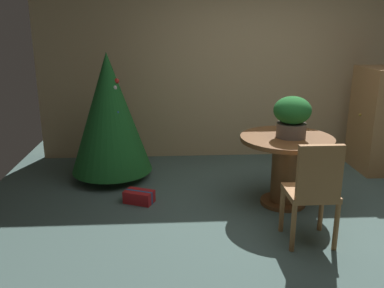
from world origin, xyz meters
name	(u,v)px	position (x,y,z in m)	size (l,w,h in m)	color
ground_plane	(295,222)	(0.00, 0.00, 0.00)	(6.60, 6.60, 0.00)	#4C6660
back_wall_panel	(254,65)	(0.00, 2.20, 1.30)	(6.00, 0.10, 2.60)	tan
round_dining_table	(285,161)	(-0.01, 0.43, 0.48)	(0.96, 0.96, 0.74)	brown
flower_vase	(292,115)	(0.03, 0.42, 0.97)	(0.38, 0.38, 0.42)	#665B51
wooden_chair_near	(314,189)	(-0.01, -0.41, 0.52)	(0.41, 0.39, 0.94)	#9E6B3D
holiday_tree	(109,113)	(-1.92, 1.31, 0.83)	(0.98, 0.98, 1.55)	brown
gift_box_red	(139,197)	(-1.55, 0.55, 0.07)	(0.35, 0.29, 0.13)	red
wooden_cabinet	(376,120)	(1.45, 1.45, 0.67)	(0.44, 0.71, 1.34)	#B27F4C
potted_plant	(307,158)	(0.59, 1.44, 0.17)	(0.25, 0.25, 0.35)	#4C382D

